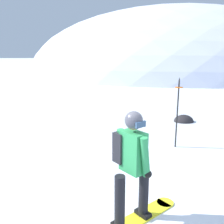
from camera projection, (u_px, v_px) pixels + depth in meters
name	position (u px, v px, depth m)	size (l,w,h in m)	color
ridge_peak_main	(172.00, 72.00, 34.47)	(37.90, 34.11, 16.82)	white
snowboarder_main	(131.00, 165.00, 3.51)	(1.58, 1.14, 1.71)	yellow
piste_marker_far	(178.00, 108.00, 6.47)	(0.20, 0.20, 1.88)	black
rock_mid	(184.00, 122.00, 9.22)	(0.73, 0.62, 0.51)	#282628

